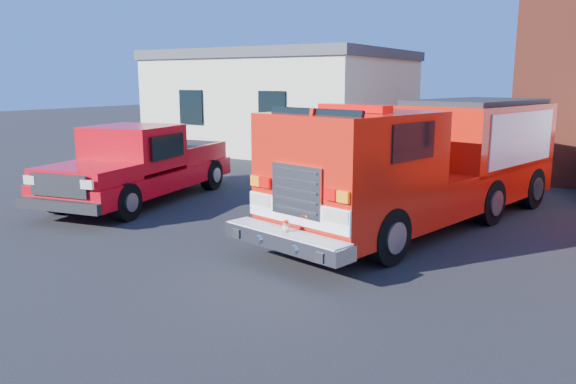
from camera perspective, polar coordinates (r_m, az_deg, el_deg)
The scene contains 4 objects.
ground at distance 10.48m, azimuth 3.47°, elevation -5.89°, with size 100.00×100.00×0.00m, color black.
side_building at distance 25.80m, azimuth -0.42°, elevation 9.33°, with size 10.20×8.20×4.35m.
fire_engine at distance 12.43m, azimuth 14.09°, elevation 3.05°, with size 4.27×8.98×2.67m.
pickup_truck at distance 15.01m, azimuth -14.68°, elevation 2.66°, with size 3.22×6.31×1.97m.
Camera 1 is at (4.72, -8.83, 3.09)m, focal length 35.00 mm.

